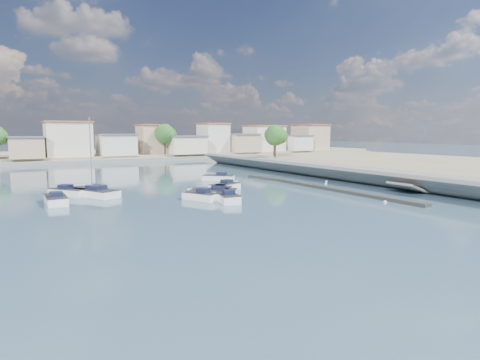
# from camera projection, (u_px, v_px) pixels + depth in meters

# --- Properties ---
(ground) EXTENTS (400.00, 400.00, 0.00)m
(ground) POSITION_uv_depth(u_px,v_px,m) (187.00, 172.00, 71.75)
(ground) COLOR #2A4654
(ground) RESTS_ON ground
(seawall_walkway) EXTENTS (5.00, 90.00, 1.80)m
(seawall_walkway) POSITION_uv_depth(u_px,v_px,m) (379.00, 176.00, 57.61)
(seawall_walkway) COLOR slate
(seawall_walkway) RESTS_ON ground
(seawall_embankment) EXTENTS (49.65, 90.00, 2.90)m
(seawall_embankment) POSITION_uv_depth(u_px,v_px,m) (466.00, 169.00, 68.33)
(seawall_embankment) COLOR slate
(seawall_embankment) RESTS_ON ground
(breakwater) EXTENTS (2.00, 31.02, 0.35)m
(breakwater) POSITION_uv_depth(u_px,v_px,m) (318.00, 187.00, 51.67)
(breakwater) COLOR black
(breakwater) RESTS_ON ground
(far_shore_land) EXTENTS (160.00, 40.00, 1.40)m
(far_shore_land) POSITION_uv_depth(u_px,v_px,m) (118.00, 154.00, 116.38)
(far_shore_land) COLOR gray
(far_shore_land) RESTS_ON ground
(far_shore_quay) EXTENTS (160.00, 2.50, 0.80)m
(far_shore_quay) POSITION_uv_depth(u_px,v_px,m) (138.00, 160.00, 98.36)
(far_shore_quay) COLOR slate
(far_shore_quay) RESTS_ON ground
(far_town) EXTENTS (113.01, 12.80, 8.35)m
(far_town) POSITION_uv_depth(u_px,v_px,m) (171.00, 140.00, 108.23)
(far_town) COLOR beige
(far_town) RESTS_ON far_shore_land
(shore_trees) EXTENTS (74.56, 38.32, 7.92)m
(shore_trees) POSITION_uv_depth(u_px,v_px,m) (174.00, 136.00, 99.33)
(shore_trees) COLOR #38281E
(shore_trees) RESTS_ON ground
(motorboat_a) EXTENTS (3.10, 4.35, 1.48)m
(motorboat_a) POSITION_uv_depth(u_px,v_px,m) (199.00, 196.00, 42.50)
(motorboat_a) COLOR white
(motorboat_a) RESTS_ON ground
(motorboat_b) EXTENTS (2.90, 5.03, 1.48)m
(motorboat_b) POSITION_uv_depth(u_px,v_px,m) (227.00, 198.00, 41.73)
(motorboat_b) COLOR white
(motorboat_b) RESTS_ON ground
(motorboat_c) EXTENTS (5.23, 4.59, 1.48)m
(motorboat_c) POSITION_uv_depth(u_px,v_px,m) (212.00, 193.00, 45.15)
(motorboat_c) COLOR white
(motorboat_c) RESTS_ON ground
(motorboat_d) EXTENTS (4.86, 3.24, 1.48)m
(motorboat_d) POSITION_uv_depth(u_px,v_px,m) (223.00, 187.00, 49.50)
(motorboat_d) COLOR white
(motorboat_d) RESTS_ON ground
(motorboat_e) EXTENTS (1.90, 5.27, 1.48)m
(motorboat_e) POSITION_uv_depth(u_px,v_px,m) (56.00, 200.00, 40.43)
(motorboat_e) COLOR white
(motorboat_e) RESTS_ON ground
(motorboat_f) EXTENTS (4.55, 4.44, 1.48)m
(motorboat_f) POSITION_uv_depth(u_px,v_px,m) (217.00, 178.00, 59.51)
(motorboat_f) COLOR white
(motorboat_f) RESTS_ON ground
(motorboat_g) EXTENTS (4.23, 4.64, 1.48)m
(motorboat_g) POSITION_uv_depth(u_px,v_px,m) (71.00, 193.00, 45.20)
(motorboat_g) COLOR white
(motorboat_g) RESTS_ON ground
(motorboat_h) EXTENTS (4.38, 4.91, 1.48)m
(motorboat_h) POSITION_uv_depth(u_px,v_px,m) (221.00, 192.00, 45.67)
(motorboat_h) COLOR white
(motorboat_h) RESTS_ON ground
(sailboat) EXTENTS (5.24, 7.30, 9.00)m
(sailboat) POSITION_uv_depth(u_px,v_px,m) (91.00, 192.00, 45.26)
(sailboat) COLOR white
(sailboat) RESTS_ON ground
(mooring_buoys) EXTENTS (11.83, 31.91, 0.36)m
(mooring_buoys) POSITION_uv_depth(u_px,v_px,m) (303.00, 185.00, 53.78)
(mooring_buoys) COLOR white
(mooring_buoys) RESTS_ON ground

